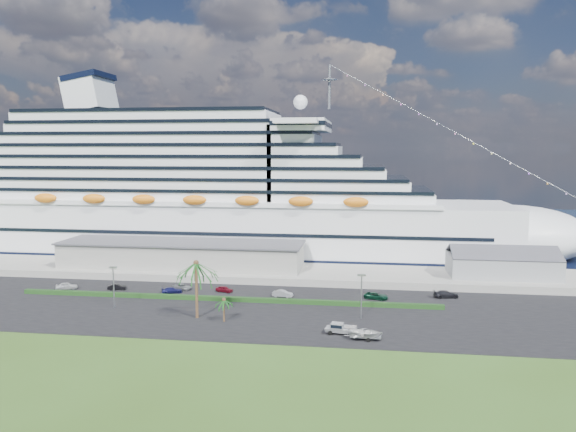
# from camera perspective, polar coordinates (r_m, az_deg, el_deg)

# --- Properties ---
(ground) EXTENTS (420.00, 420.00, 0.00)m
(ground) POSITION_cam_1_polar(r_m,az_deg,el_deg) (100.44, -4.34, -11.24)
(ground) COLOR #35511B
(ground) RESTS_ON ground
(asphalt_lot) EXTENTS (140.00, 38.00, 0.12)m
(asphalt_lot) POSITION_cam_1_polar(r_m,az_deg,el_deg) (110.71, -3.11, -9.47)
(asphalt_lot) COLOR black
(asphalt_lot) RESTS_ON ground
(wharf) EXTENTS (240.00, 20.00, 1.80)m
(wharf) POSITION_cam_1_polar(r_m,az_deg,el_deg) (138.17, -0.78, -5.79)
(wharf) COLOR gray
(wharf) RESTS_ON ground
(water) EXTENTS (420.00, 160.00, 0.02)m
(water) POSITION_cam_1_polar(r_m,az_deg,el_deg) (226.33, 2.70, -1.06)
(water) COLOR black
(water) RESTS_ON ground
(cruise_ship) EXTENTS (191.00, 38.00, 54.00)m
(cruise_ship) POSITION_cam_1_polar(r_m,az_deg,el_deg) (163.42, -6.98, 1.73)
(cruise_ship) COLOR silver
(cruise_ship) RESTS_ON ground
(terminal_building) EXTENTS (61.00, 15.00, 6.30)m
(terminal_building) POSITION_cam_1_polar(r_m,az_deg,el_deg) (143.23, -10.74, -3.78)
(terminal_building) COLOR gray
(terminal_building) RESTS_ON wharf
(port_shed) EXTENTS (24.00, 12.31, 7.37)m
(port_shed) POSITION_cam_1_polar(r_m,az_deg,el_deg) (139.45, 20.91, -4.67)
(port_shed) COLOR gray
(port_shed) RESTS_ON wharf
(hedge) EXTENTS (88.00, 1.10, 0.90)m
(hedge) POSITION_cam_1_polar(r_m,az_deg,el_deg) (116.99, -6.52, -8.35)
(hedge) COLOR black
(hedge) RESTS_ON asphalt_lot
(lamp_post_left) EXTENTS (1.60, 0.35, 8.27)m
(lamp_post_left) POSITION_cam_1_polar(r_m,az_deg,el_deg) (115.24, -17.31, -6.41)
(lamp_post_left) COLOR gray
(lamp_post_left) RESTS_ON asphalt_lot
(lamp_post_right) EXTENTS (1.60, 0.35, 8.27)m
(lamp_post_right) POSITION_cam_1_polar(r_m,az_deg,el_deg) (104.47, 7.47, -7.51)
(lamp_post_right) COLOR gray
(lamp_post_right) RESTS_ON asphalt_lot
(palm_tall) EXTENTS (8.82, 8.82, 11.13)m
(palm_tall) POSITION_cam_1_polar(r_m,az_deg,el_deg) (104.28, -9.31, -5.39)
(palm_tall) COLOR #47301E
(palm_tall) RESTS_ON ground
(palm_short) EXTENTS (3.53, 3.53, 4.56)m
(palm_short) POSITION_cam_1_polar(r_m,az_deg,el_deg) (102.72, -6.54, -8.72)
(palm_short) COLOR #47301E
(palm_short) RESTS_ON ground
(parked_car_0) EXTENTS (4.90, 3.43, 1.55)m
(parked_car_0) POSITION_cam_1_polar(r_m,az_deg,el_deg) (134.59, -21.56, -6.63)
(parked_car_0) COLOR #BBBBBD
(parked_car_0) RESTS_ON asphalt_lot
(parked_car_1) EXTENTS (4.13, 2.07, 1.30)m
(parked_car_1) POSITION_cam_1_polar(r_m,az_deg,el_deg) (130.60, -16.98, -6.90)
(parked_car_1) COLOR black
(parked_car_1) RESTS_ON asphalt_lot
(parked_car_2) EXTENTS (4.87, 3.70, 1.23)m
(parked_car_2) POSITION_cam_1_polar(r_m,az_deg,el_deg) (127.42, -10.69, -7.08)
(parked_car_2) COLOR gray
(parked_car_2) RESTS_ON asphalt_lot
(parked_car_3) EXTENTS (4.74, 3.25, 1.27)m
(parked_car_3) POSITION_cam_1_polar(r_m,az_deg,el_deg) (124.76, -11.72, -7.39)
(parked_car_3) COLOR #15174C
(parked_car_3) RESTS_ON asphalt_lot
(parked_car_4) EXTENTS (4.08, 2.52, 1.30)m
(parked_car_4) POSITION_cam_1_polar(r_m,az_deg,el_deg) (123.91, -6.50, -7.39)
(parked_car_4) COLOR maroon
(parked_car_4) RESTS_ON asphalt_lot
(parked_car_5) EXTENTS (4.49, 2.11, 1.42)m
(parked_car_5) POSITION_cam_1_polar(r_m,az_deg,el_deg) (119.15, -0.55, -7.89)
(parked_car_5) COLOR #94969A
(parked_car_5) RESTS_ON asphalt_lot
(parked_car_6) EXTENTS (5.42, 3.55, 1.39)m
(parked_car_6) POSITION_cam_1_polar(r_m,az_deg,el_deg) (118.92, 8.94, -8.01)
(parked_car_6) COLOR #0C3321
(parked_car_6) RESTS_ON asphalt_lot
(parked_car_7) EXTENTS (5.45, 2.97, 1.50)m
(parked_car_7) POSITION_cam_1_polar(r_m,az_deg,el_deg) (123.14, 15.76, -7.65)
(parked_car_7) COLOR black
(parked_car_7) RESTS_ON asphalt_lot
(pickup_truck) EXTENTS (5.42, 2.59, 1.83)m
(pickup_truck) POSITION_cam_1_polar(r_m,az_deg,el_deg) (96.70, 5.37, -11.27)
(pickup_truck) COLOR black
(pickup_truck) RESTS_ON asphalt_lot
(boat_trailer) EXTENTS (6.31, 4.14, 1.81)m
(boat_trailer) POSITION_cam_1_polar(r_m,az_deg,el_deg) (94.26, 7.90, -11.67)
(boat_trailer) COLOR gray
(boat_trailer) RESTS_ON asphalt_lot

